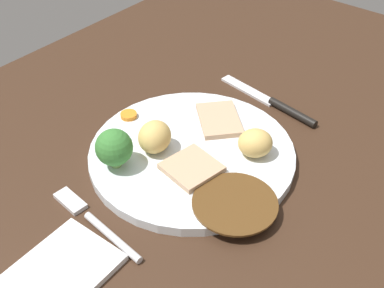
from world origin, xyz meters
TOP-DOWN VIEW (x-y plane):
  - dining_table at (0.00, 0.00)cm, footprint 120.00×84.00cm
  - dinner_plate at (0.02, 0.98)cm, footprint 27.79×27.79cm
  - gravy_pool at (-4.52, -9.26)cm, footprint 10.34×10.34cm
  - meat_slice_main at (-3.14, -1.51)cm, footprint 7.34×7.34cm
  - meat_slice_under at (7.36, 1.84)cm, footprint 9.46×9.62cm
  - roast_potato_left at (-3.01, 4.87)cm, footprint 5.61×5.20cm
  - roast_potato_right at (4.61, -5.98)cm, footprint 6.21×6.21cm
  - carrot_coin_front at (-0.46, 12.86)cm, footprint 2.40×2.40cm
  - broccoli_floret at (-8.57, 6.68)cm, footprint 4.83×4.83cm
  - fork at (-16.41, 2.49)cm, footprint 2.88×15.32cm
  - knife at (17.60, -1.45)cm, footprint 4.13×18.51cm
  - folded_napkin at (-23.28, 0.09)cm, footprint 11.32×9.39cm

SIDE VIEW (x-z plane):
  - dining_table at x=0.00cm, z-range 0.00..3.60cm
  - fork at x=-16.41cm, z-range 3.54..4.44cm
  - folded_napkin at x=-23.28cm, z-range 3.60..4.40cm
  - knife at x=17.60cm, z-range 3.45..4.65cm
  - dinner_plate at x=0.02cm, z-range 3.60..5.00cm
  - gravy_pool at x=-4.52cm, z-range 5.00..5.30cm
  - carrot_coin_front at x=-0.46cm, z-range 5.00..5.63cm
  - meat_slice_main at x=-3.14cm, z-range 5.00..5.80cm
  - meat_slice_under at x=7.36cm, z-range 5.00..5.80cm
  - roast_potato_right at x=4.61cm, z-range 5.00..8.69cm
  - roast_potato_left at x=-3.01cm, z-range 5.00..9.34cm
  - broccoli_floret at x=-8.57cm, z-range 5.25..10.69cm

